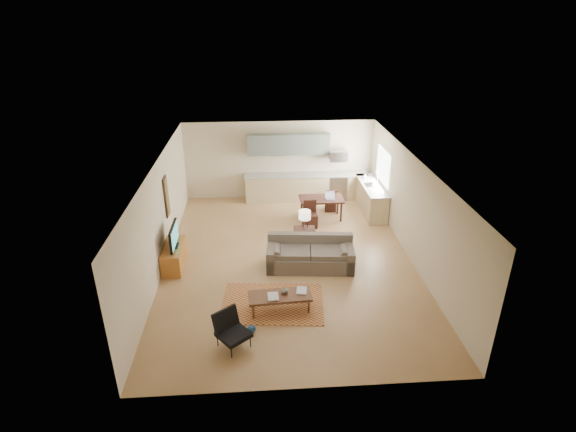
{
  "coord_description": "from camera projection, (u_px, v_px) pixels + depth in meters",
  "views": [
    {
      "loc": [
        -0.75,
        -10.39,
        6.12
      ],
      "look_at": [
        0.0,
        0.3,
        1.15
      ],
      "focal_mm": 28.0,
      "sensor_mm": 36.0,
      "label": 1
    }
  ],
  "objects": [
    {
      "name": "upper_cabinets",
      "position": [
        288.0,
        144.0,
        15.15
      ],
      "size": [
        2.8,
        0.34,
        0.7
      ],
      "primitive_type": "cube",
      "color": "slate",
      "rests_on": "room"
    },
    {
      "name": "wall_art_left",
      "position": [
        167.0,
        197.0,
        11.99
      ],
      "size": [
        0.06,
        0.42,
        1.1
      ],
      "primitive_type": null,
      "color": "olive",
      "rests_on": "room"
    },
    {
      "name": "book_a",
      "position": [
        268.0,
        297.0,
        9.74
      ],
      "size": [
        0.25,
        0.33,
        0.03
      ],
      "primitive_type": "imported",
      "rotation": [
        0.0,
        0.0,
        0.02
      ],
      "color": "maroon",
      "rests_on": "coffee_table"
    },
    {
      "name": "sofa",
      "position": [
        310.0,
        253.0,
        11.51
      ],
      "size": [
        2.4,
        1.21,
        0.81
      ],
      "primitive_type": null,
      "rotation": [
        0.0,
        0.0,
        -0.09
      ],
      "color": "#5F554B",
      "rests_on": "floor"
    },
    {
      "name": "dining_table",
      "position": [
        321.0,
        208.0,
        14.26
      ],
      "size": [
        1.38,
        0.8,
        0.69
      ],
      "primitive_type": null,
      "rotation": [
        0.0,
        0.0,
        0.01
      ],
      "color": "#311813",
      "rests_on": "floor"
    },
    {
      "name": "armchair",
      "position": [
        233.0,
        331.0,
        8.79
      ],
      "size": [
        0.91,
        0.91,
        0.74
      ],
      "primitive_type": null,
      "rotation": [
        0.0,
        0.0,
        0.67
      ],
      "color": "black",
      "rests_on": "floor"
    },
    {
      "name": "vase",
      "position": [
        285.0,
        290.0,
        9.86
      ],
      "size": [
        0.2,
        0.2,
        0.17
      ],
      "primitive_type": "imported",
      "rotation": [
        0.0,
        0.0,
        0.09
      ],
      "color": "black",
      "rests_on": "coffee_table"
    },
    {
      "name": "kitchen_range",
      "position": [
        337.0,
        186.0,
        15.75
      ],
      "size": [
        0.62,
        0.62,
        0.9
      ],
      "primitive_type": "cube",
      "color": "#A5A8AD",
      "rests_on": "ground"
    },
    {
      "name": "dining_chair_near",
      "position": [
        311.0,
        214.0,
        13.67
      ],
      "size": [
        0.41,
        0.43,
        0.83
      ],
      "primitive_type": null,
      "rotation": [
        0.0,
        0.0,
        0.04
      ],
      "color": "#311813",
      "rests_on": "floor"
    },
    {
      "name": "console_table",
      "position": [
        304.0,
        239.0,
        12.38
      ],
      "size": [
        0.59,
        0.4,
        0.67
      ],
      "primitive_type": null,
      "rotation": [
        0.0,
        0.0,
        -0.03
      ],
      "color": "#311813",
      "rests_on": "floor"
    },
    {
      "name": "triptych",
      "position": [
        277.0,
        149.0,
        15.33
      ],
      "size": [
        1.7,
        0.04,
        0.5
      ],
      "primitive_type": null,
      "color": "beige",
      "rests_on": "room"
    },
    {
      "name": "room",
      "position": [
        289.0,
        214.0,
        11.46
      ],
      "size": [
        9.0,
        9.0,
        9.0
      ],
      "color": "#A2774A",
      "rests_on": "ground"
    },
    {
      "name": "table_lamp",
      "position": [
        305.0,
        219.0,
        12.13
      ],
      "size": [
        0.34,
        0.34,
        0.53
      ],
      "primitive_type": null,
      "rotation": [
        0.0,
        0.0,
        0.04
      ],
      "color": "beige",
      "rests_on": "console_table"
    },
    {
      "name": "coffee_table",
      "position": [
        280.0,
        303.0,
        9.92
      ],
      "size": [
        1.42,
        0.65,
        0.42
      ],
      "primitive_type": null,
      "rotation": [
        0.0,
        0.0,
        0.07
      ],
      "color": "#4C2B19",
      "rests_on": "floor"
    },
    {
      "name": "kitchen_counter_back",
      "position": [
        306.0,
        187.0,
        15.67
      ],
      "size": [
        4.26,
        0.64,
        0.92
      ],
      "primitive_type": null,
      "color": "tan",
      "rests_on": "ground"
    },
    {
      "name": "kitchen_microwave",
      "position": [
        338.0,
        156.0,
        15.3
      ],
      "size": [
        0.62,
        0.4,
        0.35
      ],
      "primitive_type": "cube",
      "color": "#A5A8AD",
      "rests_on": "room"
    },
    {
      "name": "kitchen_counter_right",
      "position": [
        371.0,
        198.0,
        14.74
      ],
      "size": [
        0.64,
        2.26,
        0.92
      ],
      "primitive_type": null,
      "color": "tan",
      "rests_on": "ground"
    },
    {
      "name": "rug",
      "position": [
        272.0,
        303.0,
        10.23
      ],
      "size": [
        2.42,
        1.78,
        0.02
      ],
      "primitive_type": "cube",
      "rotation": [
        0.0,
        0.0,
        -0.09
      ],
      "color": "#933616",
      "rests_on": "floor"
    },
    {
      "name": "laptop",
      "position": [
        331.0,
        196.0,
        14.0
      ],
      "size": [
        0.3,
        0.23,
        0.22
      ],
      "primitive_type": null,
      "rotation": [
        0.0,
        0.0,
        0.04
      ],
      "color": "#A5A8AD",
      "rests_on": "dining_table"
    },
    {
      "name": "book_b",
      "position": [
        297.0,
        290.0,
        9.97
      ],
      "size": [
        0.33,
        0.38,
        0.02
      ],
      "primitive_type": "imported",
      "rotation": [
        0.0,
        0.0,
        -0.17
      ],
      "color": "navy",
      "rests_on": "coffee_table"
    },
    {
      "name": "soap_bottle",
      "position": [
        365.0,
        176.0,
        15.03
      ],
      "size": [
        0.09,
        0.1,
        0.19
      ],
      "primitive_type": "imported",
      "rotation": [
        0.0,
        0.0,
        -0.05
      ],
      "color": "beige",
      "rests_on": "kitchen_counter_right"
    },
    {
      "name": "tv",
      "position": [
        174.0,
        236.0,
        11.37
      ],
      "size": [
        0.1,
        0.97,
        0.58
      ],
      "primitive_type": null,
      "color": "black",
      "rests_on": "tv_credenza"
    },
    {
      "name": "tv_credenza",
      "position": [
        174.0,
        256.0,
        11.61
      ],
      "size": [
        0.49,
        1.27,
        0.58
      ],
      "primitive_type": null,
      "color": "#9C571F",
      "rests_on": "floor"
    },
    {
      "name": "window_right",
      "position": [
        383.0,
        166.0,
        14.3
      ],
      "size": [
        0.02,
        1.4,
        1.05
      ],
      "primitive_type": "cube",
      "color": "white",
      "rests_on": "room"
    },
    {
      "name": "dining_chair_far",
      "position": [
        331.0,
        200.0,
        14.81
      ],
      "size": [
        0.41,
        0.43,
        0.77
      ],
      "primitive_type": null,
      "rotation": [
        0.0,
        0.0,
        3.02
      ],
      "color": "#311813",
      "rests_on": "floor"
    }
  ]
}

